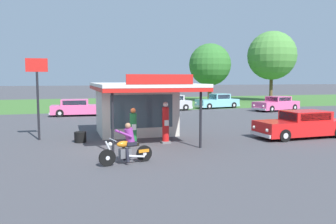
{
  "coord_description": "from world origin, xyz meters",
  "views": [
    {
      "loc": [
        -2.51,
        -16.0,
        3.26
      ],
      "look_at": [
        2.98,
        2.34,
        1.4
      ],
      "focal_mm": 36.96,
      "sensor_mm": 36.0,
      "label": 1
    }
  ],
  "objects": [
    {
      "name": "tree_oak_far_left",
      "position": [
        17.36,
        29.86,
        5.12
      ],
      "size": [
        5.98,
        5.98,
        8.24
      ],
      "color": "brown",
      "rests_on": "ground"
    },
    {
      "name": "roadside_pole_sign",
      "position": [
        -3.87,
        3.34,
        2.97
      ],
      "size": [
        1.1,
        0.12,
        4.31
      ],
      "color": "black",
      "rests_on": "ground"
    },
    {
      "name": "parked_car_second_row_spare",
      "position": [
        18.04,
        14.29,
        0.68
      ],
      "size": [
        5.46,
        3.19,
        1.46
      ],
      "color": "#E55993",
      "rests_on": "ground"
    },
    {
      "name": "parked_car_back_row_left",
      "position": [
        -1.28,
        15.22,
        0.68
      ],
      "size": [
        5.35,
        2.16,
        1.45
      ],
      "color": "#E55993",
      "rests_on": "ground"
    },
    {
      "name": "parked_car_back_row_centre_left",
      "position": [
        13.68,
        18.89,
        0.71
      ],
      "size": [
        5.17,
        2.58,
        1.58
      ],
      "color": "#7AC6D1",
      "rests_on": "ground"
    },
    {
      "name": "gas_pump_nearside",
      "position": [
        0.67,
        0.59,
        0.83
      ],
      "size": [
        0.44,
        0.44,
        1.83
      ],
      "color": "slate",
      "rests_on": "ground"
    },
    {
      "name": "ground_plane",
      "position": [
        0.0,
        0.0,
        0.0
      ],
      "size": [
        300.0,
        300.0,
        0.0
      ],
      "primitive_type": "plane",
      "color": "#424247"
    },
    {
      "name": "tree_oak_right",
      "position": [
        26.27,
        27.99,
        6.46
      ],
      "size": [
        7.01,
        7.01,
        10.08
      ],
      "color": "brown",
      "rests_on": "ground"
    },
    {
      "name": "motorcycle_with_rider",
      "position": [
        -0.28,
        -3.09,
        0.65
      ],
      "size": [
        2.13,
        0.77,
        1.58
      ],
      "color": "black",
      "rests_on": "ground"
    },
    {
      "name": "parked_car_back_row_centre",
      "position": [
        7.63,
        17.7,
        0.73
      ],
      "size": [
        5.04,
        2.61,
        1.58
      ],
      "color": "#B7B7BC",
      "rests_on": "ground"
    },
    {
      "name": "featured_classic_sedan",
      "position": [
        10.06,
        0.06,
        0.69
      ],
      "size": [
        5.43,
        2.11,
        1.47
      ],
      "color": "red",
      "rests_on": "ground"
    },
    {
      "name": "spare_tire_stack",
      "position": [
        -1.81,
        2.02,
        0.27
      ],
      "size": [
        0.6,
        0.6,
        0.54
      ],
      "color": "black",
      "rests_on": "ground"
    },
    {
      "name": "grass_verge_strip",
      "position": [
        0.0,
        30.0,
        0.0
      ],
      "size": [
        120.0,
        24.0,
        0.01
      ],
      "primitive_type": "cube",
      "color": "#3D6B2D",
      "rests_on": "ground"
    },
    {
      "name": "service_station_kiosk",
      "position": [
        1.5,
        3.66,
        1.74
      ],
      "size": [
        5.01,
        7.58,
        3.44
      ],
      "color": "beige",
      "rests_on": "ground"
    },
    {
      "name": "bystander_strolling_foreground",
      "position": [
        3.98,
        12.68,
        0.87
      ],
      "size": [
        0.34,
        0.34,
        1.65
      ],
      "color": "#2D3351",
      "rests_on": "ground"
    },
    {
      "name": "gas_pump_offside",
      "position": [
        2.33,
        0.59,
        0.96
      ],
      "size": [
        0.44,
        0.44,
        2.09
      ],
      "color": "slate",
      "rests_on": "ground"
    }
  ]
}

